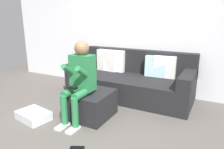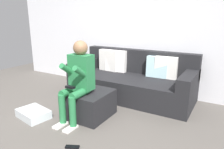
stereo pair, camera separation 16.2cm
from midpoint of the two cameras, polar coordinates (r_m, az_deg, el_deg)
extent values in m
plane|color=#544F49|center=(2.84, -13.71, -16.40)|extent=(7.99, 7.99, 0.00)
cube|color=silver|center=(4.33, 6.91, 13.47)|extent=(6.14, 0.10, 2.69)
cube|color=black|center=(3.97, 6.14, -3.45)|extent=(2.30, 0.95, 0.41)
cube|color=black|center=(4.20, 8.50, 3.61)|extent=(2.30, 0.18, 0.46)
cube|color=black|center=(4.40, -6.22, 2.55)|extent=(0.21, 0.95, 0.20)
cube|color=black|center=(3.60, 21.58, -1.33)|extent=(0.21, 0.95, 0.20)
cube|color=white|center=(4.32, 0.26, 3.91)|extent=(0.44, 0.17, 0.43)
cube|color=white|center=(4.24, 2.17, 3.73)|extent=(0.44, 0.17, 0.44)
cube|color=white|center=(3.88, 15.69, 1.80)|extent=(0.40, 0.13, 0.40)
cube|color=silver|center=(3.92, 13.42, 2.01)|extent=(0.39, 0.14, 0.39)
cube|color=black|center=(3.23, -4.69, -7.98)|extent=(0.60, 0.64, 0.40)
cube|color=#26723F|center=(3.05, -6.87, 0.68)|extent=(0.34, 0.21, 0.52)
sphere|color=#8C6647|center=(2.98, -7.09, 7.24)|extent=(0.21, 0.21, 0.21)
cylinder|color=#26723F|center=(3.05, -10.04, -4.48)|extent=(0.11, 0.34, 0.11)
cylinder|color=#26723F|center=(3.02, -11.94, -9.15)|extent=(0.09, 0.09, 0.42)
cube|color=white|center=(3.08, -12.47, -13.37)|extent=(0.10, 0.22, 0.03)
cylinder|color=#26723F|center=(3.02, -10.16, 1.00)|extent=(0.08, 0.34, 0.27)
cylinder|color=#26723F|center=(2.94, -7.24, -5.14)|extent=(0.11, 0.34, 0.11)
cylinder|color=#26723F|center=(2.90, -9.15, -10.02)|extent=(0.09, 0.09, 0.42)
cube|color=white|center=(2.96, -9.72, -14.38)|extent=(0.10, 0.22, 0.03)
cylinder|color=#26723F|center=(2.87, -6.52, 0.28)|extent=(0.08, 0.35, 0.28)
cube|color=black|center=(2.90, -9.79, -3.42)|extent=(0.14, 0.06, 0.03)
cube|color=silver|center=(3.41, -19.42, -10.10)|extent=(0.54, 0.42, 0.12)
cube|color=black|center=(2.60, -8.94, -19.03)|extent=(0.17, 0.12, 0.02)
cube|color=black|center=(3.39, -15.75, -10.86)|extent=(0.14, 0.12, 0.02)
camera|label=1|loc=(0.08, -88.66, 0.37)|focal=33.42mm
camera|label=2|loc=(0.08, 91.34, -0.37)|focal=33.42mm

